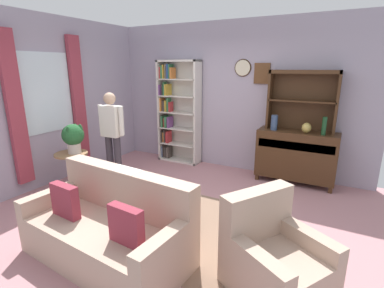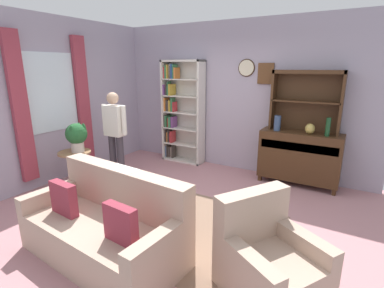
{
  "view_description": "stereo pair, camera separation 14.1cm",
  "coord_description": "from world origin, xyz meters",
  "px_view_note": "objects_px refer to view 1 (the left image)",
  "views": [
    {
      "loc": [
        1.89,
        -3.12,
        1.98
      ],
      "look_at": [
        0.1,
        0.2,
        0.95
      ],
      "focal_mm": 26.79,
      "sensor_mm": 36.0,
      "label": 1
    },
    {
      "loc": [
        2.01,
        -3.05,
        1.98
      ],
      "look_at": [
        0.1,
        0.2,
        0.95
      ],
      "focal_mm": 26.79,
      "sensor_mm": 36.0,
      "label": 2
    }
  ],
  "objects_px": {
    "vase_round": "(306,128)",
    "potted_plant_small": "(76,186)",
    "bookshelf": "(176,111)",
    "book_stack": "(153,192)",
    "potted_plant_large": "(74,136)",
    "sideboard_hutch": "(303,92)",
    "vase_tall": "(274,123)",
    "couch_floral": "(109,230)",
    "armchair_floral": "(274,261)",
    "coffee_table": "(150,199)",
    "plant_stand": "(73,167)",
    "bottle_wine": "(324,126)",
    "person_reading": "(112,131)",
    "sideboard": "(296,155)"
  },
  "relations": [
    {
      "from": "person_reading",
      "to": "bottle_wine",
      "type": "bearing_deg",
      "value": 22.75
    },
    {
      "from": "vase_tall",
      "to": "potted_plant_small",
      "type": "relative_size",
      "value": 0.73
    },
    {
      "from": "bookshelf",
      "to": "vase_round",
      "type": "height_order",
      "value": "bookshelf"
    },
    {
      "from": "sideboard_hutch",
      "to": "bottle_wine",
      "type": "height_order",
      "value": "sideboard_hutch"
    },
    {
      "from": "couch_floral",
      "to": "bottle_wine",
      "type": "bearing_deg",
      "value": 59.0
    },
    {
      "from": "sideboard",
      "to": "person_reading",
      "type": "xyz_separation_m",
      "value": [
        -2.81,
        -1.43,
        0.4
      ]
    },
    {
      "from": "sideboard",
      "to": "couch_floral",
      "type": "relative_size",
      "value": 0.7
    },
    {
      "from": "bookshelf",
      "to": "book_stack",
      "type": "bearing_deg",
      "value": -64.79
    },
    {
      "from": "armchair_floral",
      "to": "potted_plant_large",
      "type": "relative_size",
      "value": 2.23
    },
    {
      "from": "sideboard_hutch",
      "to": "plant_stand",
      "type": "xyz_separation_m",
      "value": [
        -3.19,
        -2.11,
        -1.18
      ]
    },
    {
      "from": "sideboard_hutch",
      "to": "potted_plant_large",
      "type": "xyz_separation_m",
      "value": [
        -3.13,
        -2.07,
        -0.66
      ]
    },
    {
      "from": "armchair_floral",
      "to": "coffee_table",
      "type": "bearing_deg",
      "value": 167.19
    },
    {
      "from": "sideboard_hutch",
      "to": "book_stack",
      "type": "distance_m",
      "value": 2.99
    },
    {
      "from": "book_stack",
      "to": "coffee_table",
      "type": "bearing_deg",
      "value": 155.62
    },
    {
      "from": "armchair_floral",
      "to": "potted_plant_large",
      "type": "bearing_deg",
      "value": 167.79
    },
    {
      "from": "sideboard_hutch",
      "to": "book_stack",
      "type": "xyz_separation_m",
      "value": [
        -1.3,
        -2.46,
        -1.08
      ]
    },
    {
      "from": "potted_plant_large",
      "to": "plant_stand",
      "type": "bearing_deg",
      "value": -144.33
    },
    {
      "from": "sideboard",
      "to": "vase_round",
      "type": "distance_m",
      "value": 0.52
    },
    {
      "from": "couch_floral",
      "to": "potted_plant_large",
      "type": "distance_m",
      "value": 2.14
    },
    {
      "from": "bookshelf",
      "to": "potted_plant_small",
      "type": "xyz_separation_m",
      "value": [
        -0.39,
        -2.33,
        -0.86
      ]
    },
    {
      "from": "armchair_floral",
      "to": "book_stack",
      "type": "height_order",
      "value": "armchair_floral"
    },
    {
      "from": "sideboard_hutch",
      "to": "plant_stand",
      "type": "bearing_deg",
      "value": -146.5
    },
    {
      "from": "potted_plant_small",
      "to": "person_reading",
      "type": "bearing_deg",
      "value": 87.97
    },
    {
      "from": "plant_stand",
      "to": "potted_plant_large",
      "type": "distance_m",
      "value": 0.52
    },
    {
      "from": "vase_round",
      "to": "plant_stand",
      "type": "height_order",
      "value": "vase_round"
    },
    {
      "from": "potted_plant_large",
      "to": "sideboard_hutch",
      "type": "bearing_deg",
      "value": 33.46
    },
    {
      "from": "bottle_wine",
      "to": "sideboard_hutch",
      "type": "bearing_deg",
      "value": 153.04
    },
    {
      "from": "vase_round",
      "to": "armchair_floral",
      "type": "xyz_separation_m",
      "value": [
        0.13,
        -2.63,
        -0.72
      ]
    },
    {
      "from": "couch_floral",
      "to": "book_stack",
      "type": "height_order",
      "value": "couch_floral"
    },
    {
      "from": "bookshelf",
      "to": "bottle_wine",
      "type": "xyz_separation_m",
      "value": [
        2.84,
        -0.17,
        -0.0
      ]
    },
    {
      "from": "person_reading",
      "to": "plant_stand",
      "type": "bearing_deg",
      "value": -123.41
    },
    {
      "from": "sideboard_hutch",
      "to": "plant_stand",
      "type": "relative_size",
      "value": 1.79
    },
    {
      "from": "armchair_floral",
      "to": "book_stack",
      "type": "xyz_separation_m",
      "value": [
        -1.56,
        0.34,
        0.19
      ]
    },
    {
      "from": "bottle_wine",
      "to": "potted_plant_large",
      "type": "xyz_separation_m",
      "value": [
        -3.52,
        -1.87,
        -0.17
      ]
    },
    {
      "from": "vase_round",
      "to": "bottle_wine",
      "type": "bearing_deg",
      "value": -4.95
    },
    {
      "from": "plant_stand",
      "to": "potted_plant_large",
      "type": "bearing_deg",
      "value": 35.67
    },
    {
      "from": "couch_floral",
      "to": "bookshelf",
      "type": "bearing_deg",
      "value": 108.83
    },
    {
      "from": "vase_round",
      "to": "potted_plant_large",
      "type": "relative_size",
      "value": 0.36
    },
    {
      "from": "potted_plant_large",
      "to": "potted_plant_small",
      "type": "bearing_deg",
      "value": -44.51
    },
    {
      "from": "sideboard_hutch",
      "to": "coffee_table",
      "type": "height_order",
      "value": "sideboard_hutch"
    },
    {
      "from": "bookshelf",
      "to": "couch_floral",
      "type": "relative_size",
      "value": 1.13
    },
    {
      "from": "sideboard_hutch",
      "to": "armchair_floral",
      "type": "xyz_separation_m",
      "value": [
        0.26,
        -2.8,
        -1.27
      ]
    },
    {
      "from": "vase_tall",
      "to": "couch_floral",
      "type": "relative_size",
      "value": 0.14
    },
    {
      "from": "bookshelf",
      "to": "vase_round",
      "type": "relative_size",
      "value": 12.35
    },
    {
      "from": "bookshelf",
      "to": "vase_tall",
      "type": "bearing_deg",
      "value": -4.59
    },
    {
      "from": "couch_floral",
      "to": "book_stack",
      "type": "relative_size",
      "value": 8.95
    },
    {
      "from": "vase_round",
      "to": "potted_plant_small",
      "type": "relative_size",
      "value": 0.48
    },
    {
      "from": "armchair_floral",
      "to": "plant_stand",
      "type": "relative_size",
      "value": 1.72
    },
    {
      "from": "couch_floral",
      "to": "person_reading",
      "type": "xyz_separation_m",
      "value": [
        -1.43,
        1.61,
        0.59
      ]
    },
    {
      "from": "vase_tall",
      "to": "bottle_wine",
      "type": "bearing_deg",
      "value": -0.66
    }
  ]
}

